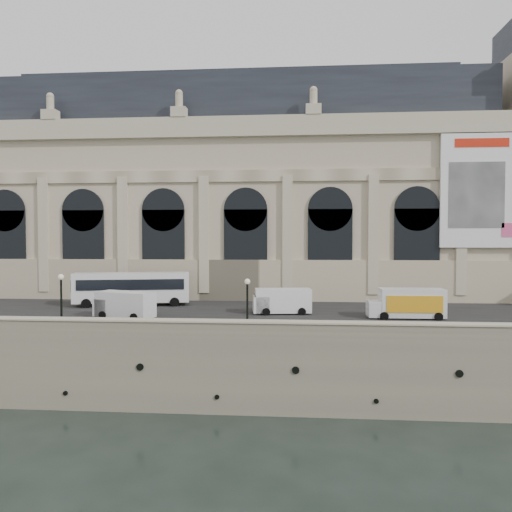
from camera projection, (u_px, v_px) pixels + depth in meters
The scene contains 11 objects.
ground at pixel (269, 416), 37.87m from camera, with size 260.00×260.00×0.00m, color black.
quay at pixel (282, 311), 72.63m from camera, with size 160.00×70.00×6.00m, color gray.
street at pixel (276, 311), 51.61m from camera, with size 160.00×24.00×0.06m, color #2D2D2D.
parapet at pixel (270, 329), 38.24m from camera, with size 160.00×1.40×1.21m.
museum at pixel (238, 193), 68.40m from camera, with size 69.00×18.70×29.10m.
bus_left at pixel (132, 287), 55.48m from camera, with size 12.84×5.20×3.71m.
van_b at pixel (122, 305), 46.80m from camera, with size 6.10×3.80×2.54m.
van_c at pixel (279, 301), 49.55m from camera, with size 5.93×2.94×2.54m.
box_truck at pixel (407, 304), 46.71m from camera, with size 7.06×2.60×2.83m.
lamp_left at pixel (61, 302), 41.38m from camera, with size 0.47×0.47×4.58m.
lamp_right at pixel (247, 306), 39.42m from camera, with size 0.44×0.44×4.35m.
Camera 1 is at (1.99, -37.38, 13.52)m, focal length 35.00 mm.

